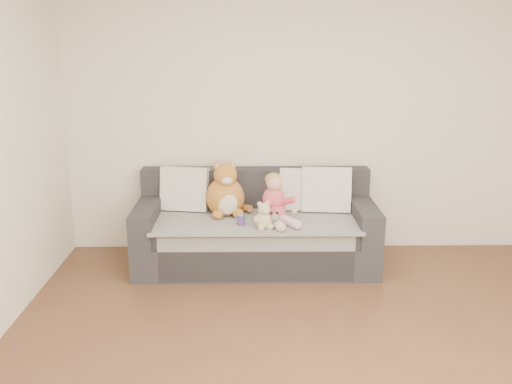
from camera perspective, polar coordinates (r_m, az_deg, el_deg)
room_shell at (r=3.54m, az=6.88°, el=2.39°), size 5.00×5.00×5.00m
sofa at (r=5.37m, az=-0.02°, el=-4.00°), size 2.20×0.94×0.85m
cushion_left at (r=5.47m, az=-7.13°, el=0.31°), size 0.48×0.27×0.43m
cushion_right_back at (r=5.46m, az=4.68°, el=0.28°), size 0.45×0.23×0.41m
cushion_right_front at (r=5.44m, az=7.03°, el=0.26°), size 0.48×0.25×0.44m
toddler at (r=5.09m, az=1.98°, el=-0.95°), size 0.34×0.45×0.45m
plush_cat at (r=5.29m, az=-3.04°, el=-0.18°), size 0.44×0.41×0.55m
teddy_bear at (r=4.92m, az=0.80°, el=-2.57°), size 0.19×0.16×0.25m
plush_cow at (r=4.98m, az=1.75°, el=-2.80°), size 0.12×0.19×0.15m
sippy_cup at (r=5.03m, az=-1.51°, el=-2.67°), size 0.10×0.07×0.11m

